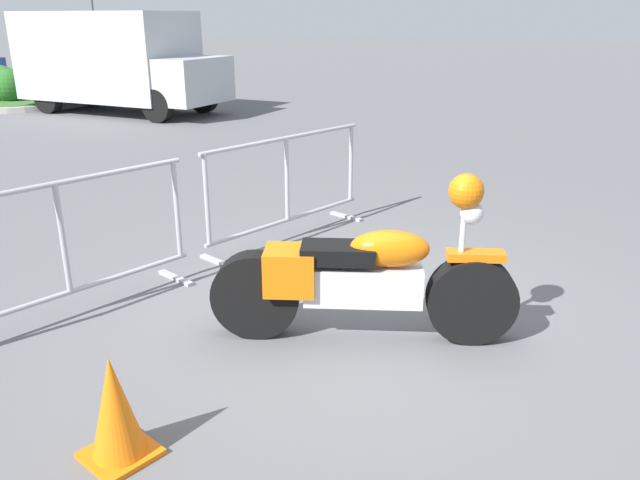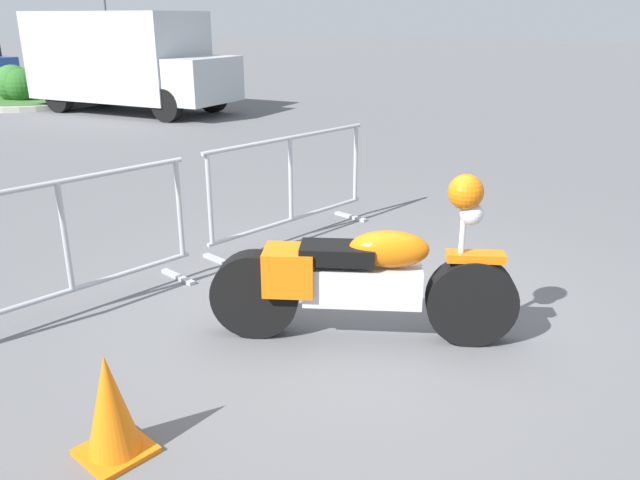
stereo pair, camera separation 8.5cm
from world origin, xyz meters
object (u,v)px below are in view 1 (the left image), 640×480
Objects in this scene: crowd_barrier_far at (287,187)px; delivery_van at (115,59)px; pedestrian at (111,60)px; traffic_cone at (115,409)px; motorcycle at (363,278)px; crowd_barrier_near at (64,249)px.

crowd_barrier_far is 10.24m from delivery_van.
traffic_cone is at bearing -164.31° from pedestrian.
motorcycle is 1.07× the size of pedestrian.
motorcycle is 0.85× the size of crowd_barrier_far.
delivery_van is 9.05× the size of traffic_cone.
motorcycle is 2.24m from crowd_barrier_far.
crowd_barrier_far is at bearing 109.85° from motorcycle.
crowd_barrier_far is 3.62× the size of traffic_cone.
motorcycle is at bearing -4.93° from traffic_cone.
pedestrian is (7.73, 15.86, 0.46)m from motorcycle.
crowd_barrier_near is at bearing -49.49° from delivery_van.
delivery_van is at bearing 117.81° from motorcycle.
crowd_barrier_near is 11.37m from delivery_van.
crowd_barrier_far reaches higher than traffic_cone.
traffic_cone is (-0.67, -1.73, -0.26)m from crowd_barrier_near.
traffic_cone is at bearing -111.22° from crowd_barrier_near.
delivery_van reaches higher than crowd_barrier_far.
pedestrian is at bearing 57.42° from crowd_barrier_near.
crowd_barrier_near is at bearing 180.00° from crowd_barrier_far.
pedestrian reaches higher than crowd_barrier_near.
crowd_barrier_near is at bearing 174.42° from motorcycle.
crowd_barrier_near is 0.40× the size of delivery_van.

